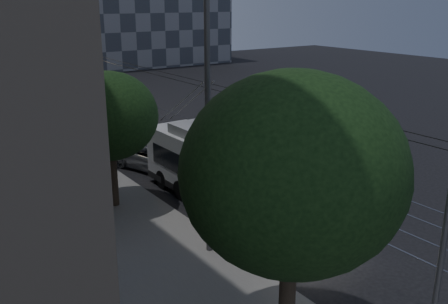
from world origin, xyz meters
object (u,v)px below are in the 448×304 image
pickup_silver (157,157)px  car_white_c (64,107)px  car_white_b (77,120)px  trolleybus (228,177)px  car_white_d (43,94)px  streetlamp_far (44,34)px  car_white_a (115,135)px  streetlamp_near (218,86)px

pickup_silver → car_white_c: 16.15m
car_white_b → car_white_c: size_ratio=1.08×
car_white_c → trolleybus: bearing=-69.0°
car_white_c → car_white_d: bearing=108.3°
pickup_silver → car_white_c: size_ratio=1.10×
pickup_silver → car_white_d: (0.23, 23.20, -0.01)m
trolleybus → car_white_c: size_ratio=2.49×
trolleybus → streetlamp_far: size_ratio=1.02×
streetlamp_far → car_white_a: bearing=-77.1°
car_white_a → car_white_d: bearing=83.8°
car_white_a → car_white_c: size_ratio=0.97×
car_white_c → car_white_d: (0.30, 7.05, -0.06)m
car_white_a → pickup_silver: bearing=-94.1°
pickup_silver → car_white_b: car_white_b is taller
car_white_a → streetlamp_near: bearing=-103.8°
car_white_d → streetlamp_far: streetlamp_far is taller
car_white_a → car_white_b: car_white_a is taller
pickup_silver → car_white_c: (-0.06, 16.15, 0.05)m
trolleybus → streetlamp_far: streetlamp_far is taller
trolleybus → streetlamp_near: streetlamp_near is taller
car_white_a → streetlamp_near: size_ratio=0.43×
trolleybus → streetlamp_far: (-1.87, 19.99, 5.16)m
car_white_d → streetlamp_far: size_ratio=0.36×
car_white_a → car_white_c: (0.04, 10.50, -0.00)m
streetlamp_far → pickup_silver: bearing=-82.1°
trolleybus → car_white_a: trolleybus is taller
car_white_d → streetlamp_far: (-2.07, -10.00, 6.04)m
car_white_b → car_white_c: 5.04m
car_white_d → streetlamp_near: streetlamp_near is taller
pickup_silver → streetlamp_near: (-2.45, -9.66, 5.55)m
trolleybus → pickup_silver: 6.84m
car_white_d → streetlamp_near: bearing=-93.1°
car_white_d → trolleybus: bearing=-88.9°
car_white_b → streetlamp_near: size_ratio=0.48×
pickup_silver → streetlamp_far: bearing=80.0°
streetlamp_near → trolleybus: bearing=49.2°
pickup_silver → car_white_a: (-0.10, 5.65, 0.05)m
pickup_silver → car_white_c: bearing=72.3°
trolleybus → car_white_a: 12.46m
car_white_c → streetlamp_near: streetlamp_near is taller
trolleybus → pickup_silver: bearing=89.3°
streetlamp_near → streetlamp_far: 22.87m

